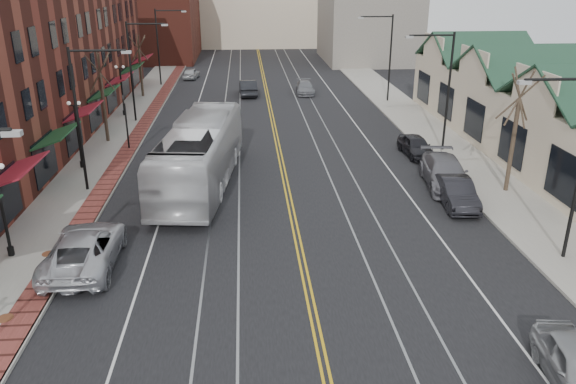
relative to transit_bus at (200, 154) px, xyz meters
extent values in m
plane|color=black|center=(5.00, -16.59, -1.93)|extent=(160.00, 160.00, 0.00)
cube|color=gray|center=(-7.00, 3.41, -1.85)|extent=(4.00, 120.00, 0.15)
cube|color=gray|center=(17.00, 3.41, -1.85)|extent=(4.00, 120.00, 0.15)
cube|color=maroon|center=(-14.00, 10.41, 3.57)|extent=(10.00, 50.00, 11.00)
cube|color=beige|center=(23.00, 3.41, 0.37)|extent=(8.00, 36.00, 4.60)
cube|color=maroon|center=(-11.00, 53.41, 5.07)|extent=(14.00, 18.00, 14.00)
cube|color=beige|center=(5.00, 68.41, 2.57)|extent=(22.00, 14.00, 9.00)
cube|color=slate|center=(20.00, 48.41, 3.57)|extent=(12.00, 16.00, 11.00)
cube|color=#999999|center=(-3.50, -16.59, 5.92)|extent=(0.50, 0.25, 0.15)
cylinder|color=black|center=(-6.50, -0.59, 2.22)|extent=(0.16, 0.16, 8.00)
cylinder|color=black|center=(-5.00, -0.59, 6.02)|extent=(3.00, 0.12, 0.12)
cube|color=#999999|center=(-3.50, -0.59, 5.92)|extent=(0.50, 0.25, 0.15)
cylinder|color=black|center=(-6.50, 15.41, 2.22)|extent=(0.16, 0.16, 8.00)
cylinder|color=black|center=(-5.00, 15.41, 6.02)|extent=(3.00, 0.12, 0.12)
cube|color=#999999|center=(-3.50, 15.41, 5.92)|extent=(0.50, 0.25, 0.15)
cylinder|color=black|center=(-6.50, 31.41, 2.22)|extent=(0.16, 0.16, 8.00)
cylinder|color=black|center=(-5.00, 31.41, 6.02)|extent=(3.00, 0.12, 0.12)
cube|color=#999999|center=(-3.50, 31.41, 5.92)|extent=(0.50, 0.25, 0.15)
cylinder|color=black|center=(15.00, -10.59, 6.02)|extent=(3.00, 0.12, 0.12)
cube|color=#999999|center=(13.50, -10.59, 5.92)|extent=(0.50, 0.25, 0.15)
cylinder|color=black|center=(16.50, 5.41, 2.22)|extent=(0.16, 0.16, 8.00)
cylinder|color=black|center=(15.00, 5.41, 6.02)|extent=(3.00, 0.12, 0.12)
cube|color=#999999|center=(13.50, 5.41, 5.92)|extent=(0.50, 0.25, 0.15)
cylinder|color=black|center=(16.50, 21.41, 2.22)|extent=(0.16, 0.16, 8.00)
cylinder|color=black|center=(15.00, 21.41, 6.02)|extent=(3.00, 0.12, 0.12)
cube|color=#999999|center=(13.50, 21.41, 5.92)|extent=(0.50, 0.25, 0.15)
cylinder|color=black|center=(-7.80, -8.59, -1.58)|extent=(0.28, 0.28, 0.40)
cylinder|color=black|center=(-7.80, -8.59, 0.22)|extent=(0.14, 0.14, 4.00)
sphere|color=white|center=(-7.50, -8.59, 2.37)|extent=(0.24, 0.24, 0.24)
cylinder|color=black|center=(-7.80, 3.41, -1.58)|extent=(0.28, 0.28, 0.40)
cylinder|color=black|center=(-7.80, 3.41, 0.22)|extent=(0.14, 0.14, 4.00)
cube|color=black|center=(-7.80, 3.41, 2.22)|extent=(0.60, 0.06, 0.06)
sphere|color=white|center=(-8.10, 3.41, 2.37)|extent=(0.24, 0.24, 0.24)
sphere|color=white|center=(-7.50, 3.41, 2.37)|extent=(0.24, 0.24, 0.24)
cylinder|color=black|center=(-7.80, 17.41, -1.58)|extent=(0.28, 0.28, 0.40)
cylinder|color=black|center=(-7.80, 17.41, 0.22)|extent=(0.14, 0.14, 4.00)
cube|color=black|center=(-7.80, 17.41, 2.22)|extent=(0.60, 0.06, 0.06)
sphere|color=white|center=(-8.10, 17.41, 2.37)|extent=(0.24, 0.24, 0.24)
sphere|color=white|center=(-7.50, 17.41, 2.37)|extent=(0.24, 0.24, 0.24)
cylinder|color=#382B21|center=(-7.50, 9.41, 0.67)|extent=(0.24, 0.24, 4.90)
cylinder|color=#382B21|center=(-7.50, 9.41, 3.22)|extent=(0.58, 1.37, 2.90)
cylinder|color=#382B21|center=(-7.50, 9.41, 3.22)|extent=(1.60, 0.66, 2.78)
cylinder|color=#382B21|center=(-7.50, 9.41, 3.22)|extent=(0.53, 1.23, 2.96)
cylinder|color=#382B21|center=(-7.50, 9.41, 3.22)|extent=(1.69, 1.03, 2.64)
cylinder|color=#382B21|center=(-7.50, 9.41, 3.22)|extent=(1.78, 1.29, 2.48)
cylinder|color=#382B21|center=(-7.50, 25.41, 0.50)|extent=(0.24, 0.24, 4.55)
cylinder|color=#382B21|center=(-7.50, 25.41, 2.87)|extent=(0.55, 1.28, 2.69)
cylinder|color=#382B21|center=(-7.50, 25.41, 2.87)|extent=(1.49, 0.62, 2.58)
cylinder|color=#382B21|center=(-7.50, 25.41, 2.87)|extent=(0.50, 1.15, 2.75)
cylinder|color=#382B21|center=(-7.50, 25.41, 2.87)|extent=(1.57, 0.97, 2.45)
cylinder|color=#382B21|center=(-7.50, 25.41, 2.87)|extent=(1.66, 1.20, 2.30)
cylinder|color=#382B21|center=(17.50, -2.59, 0.85)|extent=(0.24, 0.24, 5.25)
cylinder|color=#382B21|center=(17.50, -2.59, 3.57)|extent=(0.61, 1.46, 3.10)
cylinder|color=#382B21|center=(17.50, -2.59, 3.57)|extent=(1.70, 0.70, 2.97)
cylinder|color=#382B21|center=(17.50, -2.59, 3.57)|extent=(0.56, 1.31, 3.17)
cylinder|color=#382B21|center=(17.50, -2.59, 3.57)|extent=(1.80, 1.10, 2.82)
cylinder|color=#382B21|center=(17.50, -2.59, 3.57)|extent=(1.90, 1.37, 2.65)
cylinder|color=#592D19|center=(-6.20, -13.59, -1.77)|extent=(0.60, 0.60, 0.02)
cylinder|color=#592D19|center=(-6.20, -8.59, -1.77)|extent=(0.60, 0.60, 0.02)
cylinder|color=black|center=(-5.60, 7.41, -0.18)|extent=(0.12, 0.12, 3.20)
imported|color=black|center=(-5.60, 7.41, 1.57)|extent=(0.18, 0.15, 0.90)
imported|color=silver|center=(0.00, 0.00, 0.00)|extent=(4.84, 14.11, 3.85)
imported|color=silver|center=(-4.30, -9.55, -1.10)|extent=(2.83, 6.01, 1.66)
imported|color=black|center=(13.94, -4.22, -1.18)|extent=(1.96, 4.62, 1.48)
imported|color=slate|center=(14.30, -1.31, -1.09)|extent=(3.02, 6.02, 1.68)
imported|color=black|center=(14.30, 4.55, -1.23)|extent=(1.88, 4.17, 1.39)
imported|color=black|center=(3.05, 25.58, -1.14)|extent=(1.89, 4.85, 1.58)
imported|color=slate|center=(8.93, 25.96, -1.29)|extent=(1.96, 4.46, 1.28)
imported|color=#A9ADB0|center=(-3.50, 35.58, -1.28)|extent=(2.01, 3.93, 1.28)
camera|label=1|loc=(2.70, -31.53, 9.95)|focal=35.00mm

